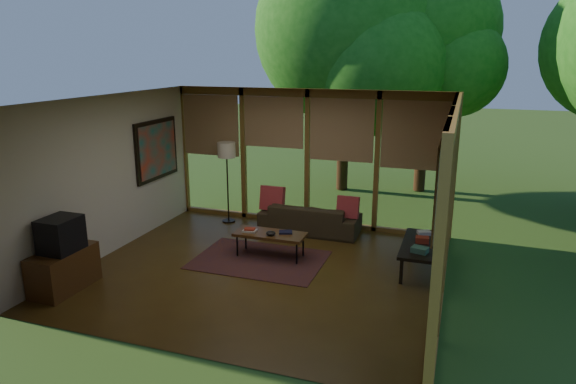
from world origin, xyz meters
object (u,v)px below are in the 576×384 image
at_px(floor_lamp, 227,154).
at_px(coffee_table, 270,235).
at_px(media_cabinet, 64,270).
at_px(television, 61,234).
at_px(sofa, 310,218).
at_px(side_console, 422,246).

distance_m(floor_lamp, coffee_table, 2.33).
relative_size(media_cabinet, television, 1.82).
xyz_separation_m(media_cabinet, coffee_table, (2.40, 2.14, 0.09)).
bearing_deg(sofa, coffee_table, 79.20).
height_order(sofa, side_console, sofa).
bearing_deg(floor_lamp, side_console, -17.53).
distance_m(media_cabinet, floor_lamp, 3.90).
bearing_deg(floor_lamp, television, -103.97).
distance_m(sofa, side_console, 2.49).
relative_size(sofa, floor_lamp, 1.15).
bearing_deg(television, sofa, 53.18).
bearing_deg(coffee_table, floor_lamp, 134.96).
relative_size(floor_lamp, side_console, 1.18).
bearing_deg(side_console, floor_lamp, 162.47).
distance_m(sofa, floor_lamp, 2.09).
bearing_deg(sofa, television, 53.52).
bearing_deg(coffee_table, side_console, 5.48).
height_order(coffee_table, side_console, side_console).
bearing_deg(floor_lamp, sofa, -2.22).
bearing_deg(side_console, media_cabinet, -153.99).
xyz_separation_m(television, side_console, (4.85, 2.38, -0.44)).
relative_size(television, side_console, 0.39).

